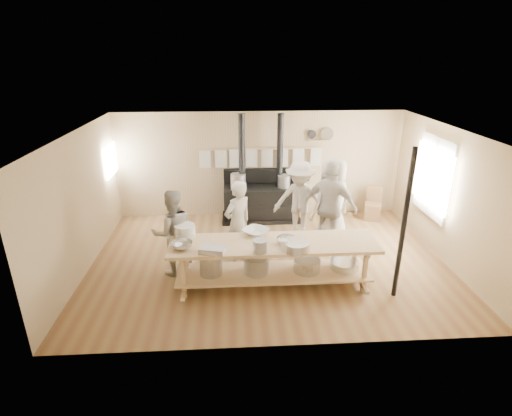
# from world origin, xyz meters

# --- Properties ---
(ground) EXTENTS (7.00, 7.00, 0.00)m
(ground) POSITION_xyz_m (0.00, 0.00, 0.00)
(ground) COLOR brown
(ground) RESTS_ON ground
(room_shell) EXTENTS (7.00, 7.00, 7.00)m
(room_shell) POSITION_xyz_m (0.00, 0.00, 1.62)
(room_shell) COLOR tan
(room_shell) RESTS_ON ground
(window_right) EXTENTS (0.09, 1.50, 1.65)m
(window_right) POSITION_xyz_m (3.47, 0.60, 1.50)
(window_right) COLOR beige
(window_right) RESTS_ON ground
(left_opening) EXTENTS (0.00, 0.90, 0.90)m
(left_opening) POSITION_xyz_m (-3.45, 2.00, 1.60)
(left_opening) COLOR white
(left_opening) RESTS_ON ground
(stove) EXTENTS (1.90, 0.75, 2.60)m
(stove) POSITION_xyz_m (-0.01, 2.12, 0.52)
(stove) COLOR black
(stove) RESTS_ON ground
(towel_rail) EXTENTS (3.00, 0.04, 0.47)m
(towel_rail) POSITION_xyz_m (-0.00, 2.40, 1.55)
(towel_rail) COLOR tan
(towel_rail) RESTS_ON ground
(back_wall_shelf) EXTENTS (0.63, 0.14, 0.32)m
(back_wall_shelf) POSITION_xyz_m (1.46, 2.43, 2.00)
(back_wall_shelf) COLOR tan
(back_wall_shelf) RESTS_ON ground
(prep_table) EXTENTS (3.60, 0.90, 0.85)m
(prep_table) POSITION_xyz_m (-0.01, -0.90, 0.52)
(prep_table) COLOR tan
(prep_table) RESTS_ON ground
(support_post) EXTENTS (0.08, 0.08, 2.60)m
(support_post) POSITION_xyz_m (2.05, -1.35, 1.30)
(support_post) COLOR black
(support_post) RESTS_ON ground
(cook_far_left) EXTENTS (0.74, 0.71, 1.71)m
(cook_far_left) POSITION_xyz_m (-0.60, -0.08, 0.86)
(cook_far_left) COLOR beige
(cook_far_left) RESTS_ON ground
(cook_left) EXTENTS (0.94, 0.82, 1.65)m
(cook_left) POSITION_xyz_m (-1.79, -0.34, 0.82)
(cook_left) COLOR beige
(cook_left) RESTS_ON ground
(cook_center) EXTENTS (1.12, 0.95, 1.94)m
(cook_center) POSITION_xyz_m (1.38, 0.62, 0.97)
(cook_center) COLOR beige
(cook_center) RESTS_ON ground
(cook_right) EXTENTS (1.19, 1.02, 1.91)m
(cook_right) POSITION_xyz_m (1.31, 0.44, 0.96)
(cook_right) COLOR beige
(cook_right) RESTS_ON ground
(cook_by_window) EXTENTS (1.30, 1.04, 1.77)m
(cook_by_window) POSITION_xyz_m (0.76, 1.01, 0.88)
(cook_by_window) COLOR beige
(cook_by_window) RESTS_ON ground
(chair) EXTENTS (0.49, 0.49, 0.82)m
(chair) POSITION_xyz_m (2.78, 1.97, 0.24)
(chair) COLOR brown
(chair) RESTS_ON ground
(bowl_white_a) EXTENTS (0.44, 0.44, 0.08)m
(bowl_white_a) POSITION_xyz_m (-1.55, -0.57, 0.89)
(bowl_white_a) COLOR white
(bowl_white_a) RESTS_ON prep_table
(bowl_steel_a) EXTENTS (0.49, 0.49, 0.11)m
(bowl_steel_a) POSITION_xyz_m (-1.55, -1.02, 0.90)
(bowl_steel_a) COLOR silver
(bowl_steel_a) RESTS_ON prep_table
(bowl_white_b) EXTENTS (0.61, 0.61, 0.11)m
(bowl_white_b) POSITION_xyz_m (-0.29, -0.57, 0.90)
(bowl_white_b) COLOR white
(bowl_white_b) RESTS_ON prep_table
(bowl_steel_b) EXTENTS (0.37, 0.37, 0.11)m
(bowl_steel_b) POSITION_xyz_m (0.22, -0.96, 0.91)
(bowl_steel_b) COLOR silver
(bowl_steel_b) RESTS_ON prep_table
(roasting_pan) EXTENTS (0.46, 0.36, 0.09)m
(roasting_pan) POSITION_xyz_m (-1.04, -1.19, 0.90)
(roasting_pan) COLOR #B2B2B7
(roasting_pan) RESTS_ON prep_table
(mixing_bowl_large) EXTENTS (0.49, 0.49, 0.15)m
(mixing_bowl_large) POSITION_xyz_m (0.34, -1.19, 0.92)
(mixing_bowl_large) COLOR silver
(mixing_bowl_large) RESTS_ON prep_table
(bucket_galv) EXTENTS (0.27, 0.27, 0.22)m
(bucket_galv) POSITION_xyz_m (-0.26, -1.23, 0.96)
(bucket_galv) COLOR gray
(bucket_galv) RESTS_ON prep_table
(deep_bowl_enamel) EXTENTS (0.40, 0.40, 0.22)m
(deep_bowl_enamel) POSITION_xyz_m (-1.55, -0.57, 0.96)
(deep_bowl_enamel) COLOR white
(deep_bowl_enamel) RESTS_ON prep_table
(pitcher) EXTENTS (0.16, 0.16, 0.20)m
(pitcher) POSITION_xyz_m (0.14, -1.23, 0.95)
(pitcher) COLOR white
(pitcher) RESTS_ON prep_table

